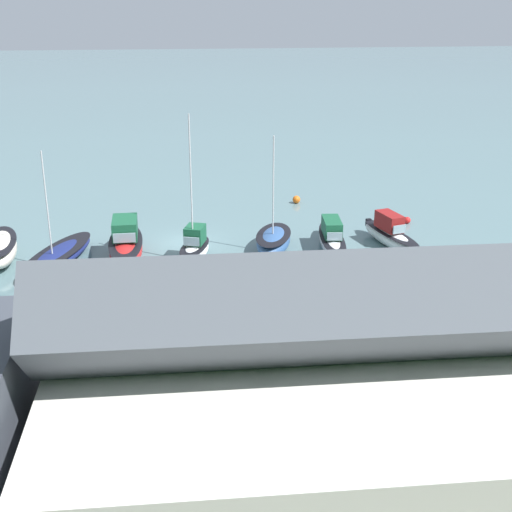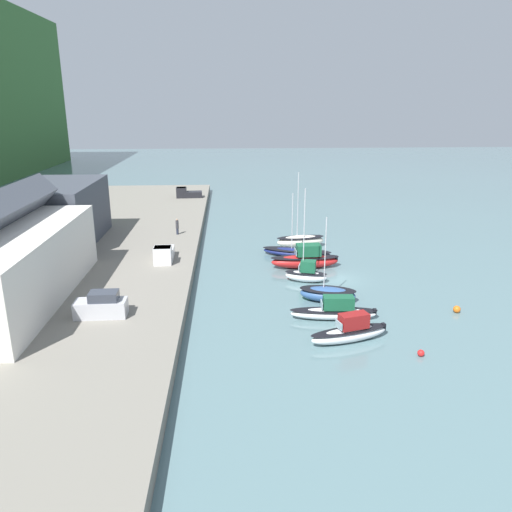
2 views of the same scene
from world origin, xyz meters
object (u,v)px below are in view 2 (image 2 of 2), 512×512
at_px(moored_boat_3, 306,274).
at_px(moored_boat_6, 300,241).
at_px(moored_boat_2, 328,294).
at_px(moored_boat_5, 297,252).
at_px(moored_boat_1, 335,311).
at_px(parked_car_0, 101,306).
at_px(person_on_quay, 177,226).
at_px(moored_boat_4, 305,259).
at_px(pickup_truck_1, 187,193).
at_px(pickup_truck_0, 164,254).
at_px(moored_boat_0, 350,332).
at_px(mooring_buoy_0, 457,309).
at_px(mooring_buoy_1, 421,353).

relative_size(moored_boat_3, moored_boat_6, 1.01).
height_order(moored_boat_2, moored_boat_5, moored_boat_2).
distance_m(moored_boat_1, moored_boat_2, 4.13).
xyz_separation_m(parked_car_0, person_on_quay, (26.63, -3.72, 0.18)).
bearing_deg(person_on_quay, moored_boat_1, -147.78).
height_order(moored_boat_2, moored_boat_4, moored_boat_2).
distance_m(moored_boat_4, parked_car_0, 24.79).
xyz_separation_m(pickup_truck_1, person_on_quay, (-27.21, -0.79, 0.28)).
bearing_deg(person_on_quay, pickup_truck_0, 177.98).
xyz_separation_m(moored_boat_4, moored_boat_5, (4.52, 0.39, -0.50)).
bearing_deg(pickup_truck_1, pickup_truck_0, 177.00).
relative_size(moored_boat_0, moored_boat_4, 0.87).
bearing_deg(pickup_truck_0, mooring_buoy_0, 153.27).
relative_size(moored_boat_0, parked_car_0, 1.63).
relative_size(moored_boat_1, pickup_truck_0, 1.63).
height_order(moored_boat_0, moored_boat_2, moored_boat_2).
height_order(moored_boat_0, pickup_truck_0, pickup_truck_0).
bearing_deg(moored_boat_3, moored_boat_2, -150.82).
distance_m(parked_car_0, pickup_truck_1, 53.92).
relative_size(moored_boat_5, mooring_buoy_0, 13.59).
xyz_separation_m(moored_boat_1, mooring_buoy_0, (0.75, -11.36, -0.42)).
relative_size(parked_car_0, person_on_quay, 1.98).
xyz_separation_m(mooring_buoy_0, mooring_buoy_1, (-7.79, 6.27, -0.07)).
height_order(moored_boat_3, pickup_truck_0, moored_boat_3).
distance_m(pickup_truck_0, mooring_buoy_0, 30.77).
relative_size(moored_boat_0, moored_boat_6, 0.70).
height_order(moored_boat_1, person_on_quay, person_on_quay).
xyz_separation_m(moored_boat_1, pickup_truck_0, (13.75, 16.46, 1.35)).
height_order(pickup_truck_0, mooring_buoy_1, pickup_truck_0).
distance_m(moored_boat_0, pickup_truck_0, 24.70).
height_order(pickup_truck_0, pickup_truck_1, same).
relative_size(moored_boat_5, mooring_buoy_1, 16.97).
bearing_deg(moored_boat_0, moored_boat_2, -15.23).
xyz_separation_m(parked_car_0, pickup_truck_1, (53.85, -2.93, -0.10)).
xyz_separation_m(parked_car_0, mooring_buoy_0, (1.92, -31.13, -1.87)).
relative_size(pickup_truck_0, mooring_buoy_1, 9.09).
height_order(parked_car_0, pickup_truck_1, parked_car_0).
height_order(pickup_truck_1, person_on_quay, person_on_quay).
height_order(moored_boat_2, moored_boat_3, moored_boat_3).
relative_size(moored_boat_0, pickup_truck_0, 1.45).
bearing_deg(mooring_buoy_1, moored_boat_4, 14.49).
xyz_separation_m(moored_boat_0, moored_boat_6, (26.97, 0.14, 0.04)).
bearing_deg(moored_boat_3, mooring_buoy_0, -108.85).
bearing_deg(moored_boat_5, person_on_quay, 85.85).
bearing_deg(moored_boat_6, mooring_buoy_0, -162.47).
bearing_deg(moored_boat_5, mooring_buoy_1, -147.69).
bearing_deg(mooring_buoy_1, parked_car_0, 76.71).
bearing_deg(mooring_buoy_1, moored_boat_3, 20.13).
height_order(moored_boat_2, person_on_quay, moored_boat_2).
distance_m(moored_boat_2, moored_boat_3, 5.67).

